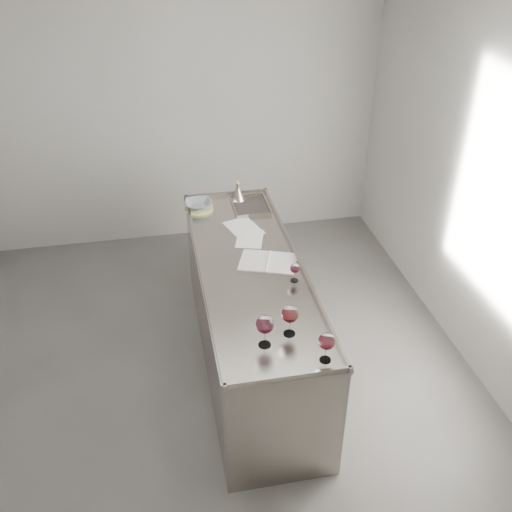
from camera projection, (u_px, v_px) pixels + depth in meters
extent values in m
cube|color=#54514F|center=(194.00, 396.00, 4.40)|extent=(4.50, 5.00, 0.02)
cube|color=silver|center=(162.00, 1.00, 2.89)|extent=(4.50, 5.00, 0.02)
cube|color=#A7A5A2|center=(161.00, 114.00, 5.72)|extent=(4.50, 0.02, 2.80)
cube|color=#A7A5A2|center=(503.00, 208.00, 4.01)|extent=(0.02, 5.00, 2.80)
cube|color=gray|center=(250.00, 316.00, 4.48)|extent=(0.75, 2.40, 0.92)
cube|color=gray|center=(250.00, 267.00, 4.23)|extent=(0.77, 2.42, 0.02)
cube|color=gray|center=(288.00, 377.00, 3.23)|extent=(0.77, 0.02, 0.03)
cube|color=gray|center=(226.00, 194.00, 5.20)|extent=(0.77, 0.02, 0.03)
cube|color=gray|center=(201.00, 269.00, 4.15)|extent=(0.02, 2.42, 0.03)
cube|color=gray|center=(298.00, 259.00, 4.27)|extent=(0.02, 2.42, 0.03)
cube|color=#595654|center=(250.00, 207.00, 5.01)|extent=(0.30, 0.38, 0.01)
cylinder|color=white|center=(265.00, 345.00, 3.48)|extent=(0.08, 0.08, 0.00)
cylinder|color=white|center=(265.00, 338.00, 3.45)|extent=(0.01, 0.01, 0.11)
ellipsoid|color=white|center=(265.00, 324.00, 3.39)|extent=(0.11, 0.11, 0.12)
cylinder|color=#370713|center=(265.00, 328.00, 3.41)|extent=(0.08, 0.08, 0.03)
cylinder|color=white|center=(289.00, 333.00, 3.57)|extent=(0.08, 0.08, 0.00)
cylinder|color=white|center=(290.00, 327.00, 3.54)|extent=(0.01, 0.01, 0.10)
ellipsoid|color=white|center=(290.00, 314.00, 3.48)|extent=(0.11, 0.11, 0.11)
cylinder|color=#3D080A|center=(290.00, 317.00, 3.50)|extent=(0.08, 0.08, 0.02)
cylinder|color=white|center=(325.00, 360.00, 3.37)|extent=(0.07, 0.07, 0.00)
cylinder|color=white|center=(326.00, 353.00, 3.34)|extent=(0.01, 0.01, 0.10)
ellipsoid|color=white|center=(327.00, 341.00, 3.29)|extent=(0.10, 0.10, 0.11)
cylinder|color=#3A070E|center=(326.00, 344.00, 3.30)|extent=(0.07, 0.07, 0.02)
cylinder|color=white|center=(294.00, 280.00, 4.06)|extent=(0.06, 0.06, 0.00)
cylinder|color=white|center=(295.00, 276.00, 4.04)|extent=(0.01, 0.01, 0.07)
ellipsoid|color=white|center=(295.00, 268.00, 4.00)|extent=(0.07, 0.07, 0.07)
cylinder|color=#370714|center=(295.00, 270.00, 4.01)|extent=(0.05, 0.05, 0.02)
cube|color=silver|center=(254.00, 261.00, 4.27)|extent=(0.29, 0.34, 0.01)
cube|color=silver|center=(282.00, 263.00, 4.24)|extent=(0.29, 0.34, 0.01)
cylinder|color=white|center=(268.00, 261.00, 4.25)|extent=(0.11, 0.28, 0.01)
cube|color=white|center=(244.00, 228.00, 4.69)|extent=(0.33, 0.39, 0.00)
cube|color=white|center=(250.00, 239.00, 4.54)|extent=(0.28, 0.34, 0.00)
cylinder|color=#D1CD87|center=(199.00, 208.00, 4.97)|extent=(0.25, 0.25, 0.02)
imported|color=#8C9CA3|center=(199.00, 204.00, 4.95)|extent=(0.23, 0.23, 0.06)
cone|color=#9D978C|center=(238.00, 194.00, 5.10)|extent=(0.13, 0.13, 0.11)
cylinder|color=#9D978C|center=(238.00, 187.00, 5.06)|extent=(0.02, 0.02, 0.03)
cylinder|color=#955829|center=(238.00, 184.00, 5.05)|extent=(0.03, 0.03, 0.01)
cone|color=#9D978C|center=(238.00, 182.00, 5.03)|extent=(0.02, 0.02, 0.04)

